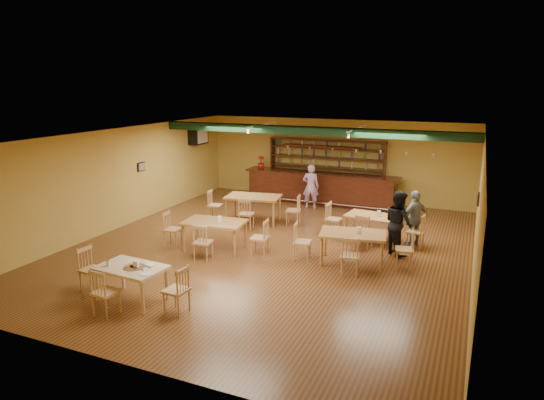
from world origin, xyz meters
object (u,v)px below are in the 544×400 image
at_px(bar_counter, 320,188).
at_px(patron_right_a, 398,223).
at_px(dining_table_b, 373,228).
at_px(dining_table_c, 215,236).
at_px(dining_table_d, 352,248).
at_px(patron_bar, 311,187).
at_px(dining_table_a, 253,209).
at_px(near_table, 132,284).

distance_m(bar_counter, patron_right_a, 5.55).
relative_size(dining_table_b, dining_table_c, 0.93).
bearing_deg(dining_table_c, dining_table_d, 1.50).
relative_size(dining_table_c, patron_bar, 1.01).
bearing_deg(dining_table_a, bar_counter, 59.46).
relative_size(dining_table_c, near_table, 1.17).
xyz_separation_m(dining_table_c, patron_right_a, (4.46, 1.59, 0.44)).
distance_m(dining_table_b, near_table, 6.79).
xyz_separation_m(near_table, patron_bar, (0.94, 8.41, 0.42)).
xyz_separation_m(bar_counter, dining_table_d, (2.55, -5.45, -0.17)).
distance_m(dining_table_b, patron_bar, 3.89).
bearing_deg(near_table, dining_table_a, 96.14).
height_order(dining_table_d, patron_bar, patron_bar).
xyz_separation_m(dining_table_b, patron_bar, (-2.75, 2.72, 0.41)).
distance_m(bar_counter, dining_table_d, 6.02).
bearing_deg(near_table, dining_table_b, 61.45).
xyz_separation_m(dining_table_c, patron_bar, (0.91, 5.11, 0.39)).
bearing_deg(bar_counter, patron_bar, -96.57).
bearing_deg(dining_table_b, dining_table_c, -139.39).
relative_size(dining_table_a, dining_table_b, 1.14).
xyz_separation_m(dining_table_d, near_table, (-3.58, -3.78, -0.03)).
height_order(dining_table_d, patron_right_a, patron_right_a).
height_order(near_table, patron_right_a, patron_right_a).
bearing_deg(dining_table_d, bar_counter, 104.87).
bearing_deg(near_table, bar_counter, 87.99).
bearing_deg(dining_table_a, dining_table_c, -94.74).
bearing_deg(dining_table_d, patron_bar, 109.56).
bearing_deg(dining_table_b, dining_table_a, -178.75).
distance_m(bar_counter, patron_bar, 0.86).
relative_size(patron_bar, patron_right_a, 0.94).
bearing_deg(dining_table_a, dining_table_b, -15.34).
bearing_deg(near_table, patron_right_a, 51.86).
distance_m(dining_table_c, patron_right_a, 4.75).
xyz_separation_m(dining_table_d, patron_bar, (-2.65, 4.63, 0.39)).
relative_size(bar_counter, near_table, 4.16).
distance_m(dining_table_b, dining_table_d, 1.91).
relative_size(bar_counter, dining_table_c, 3.57).
bearing_deg(near_table, patron_bar, 88.01).
xyz_separation_m(dining_table_c, dining_table_d, (3.56, 0.48, -0.01)).
bearing_deg(patron_right_a, near_table, 96.95).
distance_m(bar_counter, near_table, 9.30).
bearing_deg(patron_bar, bar_counter, -106.67).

